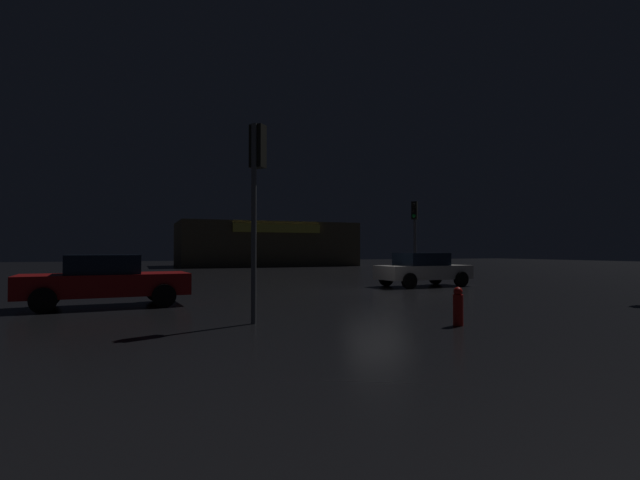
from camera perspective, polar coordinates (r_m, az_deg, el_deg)
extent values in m
plane|color=black|center=(19.16, 6.91, -6.16)|extent=(120.00, 120.00, 0.00)
cube|color=brown|center=(51.03, -6.62, -0.54)|extent=(18.04, 9.29, 4.53)
cube|color=#E5D84C|center=(46.46, -5.11, 1.43)|extent=(8.78, 0.24, 0.85)
cylinder|color=#595B60|center=(10.78, -7.96, 2.02)|extent=(0.12, 0.12, 4.51)
cube|color=black|center=(11.15, -7.49, 11.07)|extent=(0.41, 0.41, 0.98)
sphere|color=black|center=(11.35, -7.05, 12.38)|extent=(0.20, 0.20, 0.20)
sphere|color=black|center=(11.28, -7.05, 10.92)|extent=(0.20, 0.20, 0.20)
sphere|color=#19D13F|center=(11.23, -7.05, 9.44)|extent=(0.20, 0.20, 0.20)
cylinder|color=#595B60|center=(27.75, 11.33, -0.04)|extent=(0.16, 0.16, 4.44)
cube|color=black|center=(27.68, 11.26, 3.50)|extent=(0.41, 0.41, 1.03)
sphere|color=black|center=(27.55, 11.21, 4.16)|extent=(0.20, 0.20, 0.20)
sphere|color=black|center=(27.52, 11.21, 3.53)|extent=(0.20, 0.20, 0.20)
sphere|color=#19D13F|center=(27.50, 11.21, 2.89)|extent=(0.20, 0.20, 0.20)
cube|color=#A51414|center=(15.23, -24.33, -4.88)|extent=(4.70, 2.16, 0.63)
cube|color=black|center=(15.20, -24.64, -2.67)|extent=(2.09, 1.79, 0.55)
cylinder|color=black|center=(16.27, -19.05, -5.79)|extent=(0.69, 0.27, 0.67)
cylinder|color=black|center=(14.46, -18.23, -6.38)|extent=(0.69, 0.27, 0.67)
cylinder|color=black|center=(16.21, -29.77, -5.71)|extent=(0.69, 0.27, 0.67)
cylinder|color=black|center=(14.39, -30.32, -6.30)|extent=(0.69, 0.27, 0.67)
cube|color=silver|center=(22.17, 12.29, -3.79)|extent=(4.34, 2.05, 0.62)
cube|color=black|center=(22.08, 12.06, -2.26)|extent=(2.16, 1.75, 0.57)
cylinder|color=black|center=(23.76, 13.69, -4.36)|extent=(0.69, 0.26, 0.68)
cylinder|color=black|center=(22.35, 16.59, -4.54)|extent=(0.69, 0.26, 0.68)
cylinder|color=black|center=(22.14, 7.95, -4.61)|extent=(0.69, 0.26, 0.68)
cylinder|color=black|center=(20.62, 10.68, -4.85)|extent=(0.69, 0.26, 0.68)
cylinder|color=red|center=(10.88, 16.25, -8.09)|extent=(0.22, 0.22, 0.68)
sphere|color=red|center=(10.84, 16.24, -5.96)|extent=(0.20, 0.20, 0.20)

